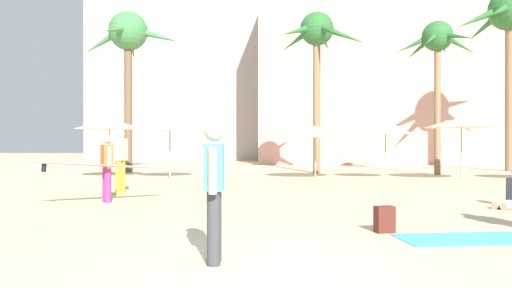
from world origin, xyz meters
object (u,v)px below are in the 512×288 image
object	(u,v)px
palm_tree_left	(317,40)
cafe_umbrella_2	(461,122)
palm_tree_right	(437,46)
cafe_umbrella_1	(109,124)
palm_tree_center	(510,21)
person_mid_left	(120,158)
backpack	(384,220)
person_near_right	(214,185)
beach_towel	(466,239)
palm_tree_far_left	(128,40)
person_far_right	(105,165)
cafe_umbrella_5	(386,127)
cafe_umbrella_4	(315,132)
cafe_umbrella_0	(170,125)

from	to	relation	value
palm_tree_left	cafe_umbrella_2	world-z (taller)	palm_tree_left
palm_tree_right	cafe_umbrella_2	xyz separation A→B (m)	(-0.13, -3.11, -3.53)
cafe_umbrella_1	cafe_umbrella_2	size ratio (longest dim) A/B	1.02
palm_tree_center	person_mid_left	bearing A→B (deg)	-144.81
palm_tree_right	backpack	xyz separation A→B (m)	(-5.51, -14.00, -5.53)
palm_tree_center	person_near_right	xyz separation A→B (m)	(-12.55, -18.93, -6.61)
cafe_umbrella_1	beach_towel	size ratio (longest dim) A/B	1.40
palm_tree_far_left	person_far_right	bearing A→B (deg)	-75.37
palm_tree_far_left	cafe_umbrella_5	distance (m)	12.77
person_far_right	palm_tree_far_left	bearing A→B (deg)	72.02
cafe_umbrella_2	cafe_umbrella_4	distance (m)	5.56
cafe_umbrella_4	cafe_umbrella_5	bearing A→B (deg)	-2.60
person_near_right	cafe_umbrella_0	bearing A→B (deg)	-78.28
cafe_umbrella_1	cafe_umbrella_0	bearing A→B (deg)	-5.50
palm_tree_center	person_far_right	bearing A→B (deg)	-140.07
cafe_umbrella_4	person_far_right	distance (m)	9.90
cafe_umbrella_4	backpack	size ratio (longest dim) A/B	6.63
palm_tree_far_left	cafe_umbrella_1	bearing A→B (deg)	-84.82
cafe_umbrella_2	person_mid_left	bearing A→B (deg)	-154.74
palm_tree_center	beach_towel	world-z (taller)	palm_tree_center
palm_tree_left	cafe_umbrella_4	bearing A→B (deg)	-96.22
cafe_umbrella_0	cafe_umbrella_4	xyz separation A→B (m)	(5.83, 0.27, -0.25)
cafe_umbrella_4	beach_towel	size ratio (longest dim) A/B	1.41
palm_tree_left	person_far_right	bearing A→B (deg)	-118.12
beach_towel	backpack	world-z (taller)	backpack
cafe_umbrella_1	person_mid_left	world-z (taller)	cafe_umbrella_1
palm_tree_far_left	cafe_umbrella_0	size ratio (longest dim) A/B	3.15
backpack	cafe_umbrella_0	bearing A→B (deg)	11.64
person_far_right	palm_tree_right	bearing A→B (deg)	10.05
palm_tree_left	cafe_umbrella_4	distance (m)	5.45
cafe_umbrella_2	beach_towel	world-z (taller)	cafe_umbrella_2
cafe_umbrella_4	cafe_umbrella_2	bearing A→B (deg)	-7.59
cafe_umbrella_2	person_near_right	xyz separation A→B (m)	(-7.85, -12.94, -1.28)
cafe_umbrella_5	backpack	xyz separation A→B (m)	(-2.65, -11.49, -1.84)
beach_towel	person_far_right	world-z (taller)	person_far_right
backpack	person_mid_left	size ratio (longest dim) A/B	0.23
palm_tree_left	person_far_right	xyz separation A→B (m)	(-6.04, -11.29, -5.34)
backpack	person_near_right	world-z (taller)	person_near_right
palm_tree_left	backpack	world-z (taller)	palm_tree_left
palm_tree_left	cafe_umbrella_2	size ratio (longest dim) A/B	2.79
beach_towel	person_near_right	world-z (taller)	person_near_right
cafe_umbrella_5	person_mid_left	distance (m)	10.62
palm_tree_far_left	cafe_umbrella_5	xyz separation A→B (m)	(11.46, -3.61, -4.32)
cafe_umbrella_5	person_near_right	size ratio (longest dim) A/B	1.37
backpack	person_near_right	distance (m)	3.29
palm_tree_left	person_far_right	size ratio (longest dim) A/B	2.67
cafe_umbrella_0	beach_towel	size ratio (longest dim) A/B	1.24
person_mid_left	palm_tree_center	bearing A→B (deg)	51.14
cafe_umbrella_1	palm_tree_left	bearing A→B (deg)	20.62
palm_tree_center	cafe_umbrella_2	distance (m)	9.30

